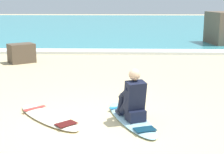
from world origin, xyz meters
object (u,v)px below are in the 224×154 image
surfer_seated (133,100)px  surfboard_spare_near (48,117)px  shoreline_rock (22,53)px  surfboard_main (131,118)px

surfer_seated → surfboard_spare_near: (-1.60, 0.14, -0.40)m
surfboard_spare_near → shoreline_rock: (-2.14, 5.63, 0.30)m
surfboard_spare_near → surfboard_main: bearing=-1.5°
surfboard_spare_near → shoreline_rock: shoreline_rock is taller
surfboard_main → surfboard_spare_near: 1.58m
surfboard_main → shoreline_rock: size_ratio=2.51×
surfer_seated → surfboard_spare_near: surfer_seated is taller
surfboard_main → surfer_seated: 0.41m
shoreline_rock → surfboard_spare_near: bearing=-69.2°
surfboard_main → shoreline_rock: shoreline_rock is taller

